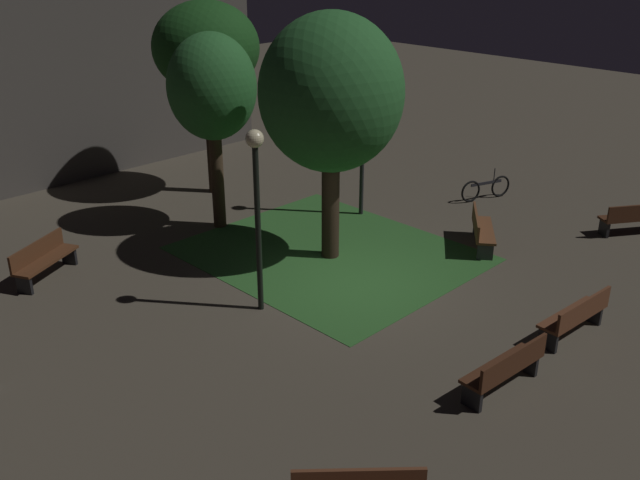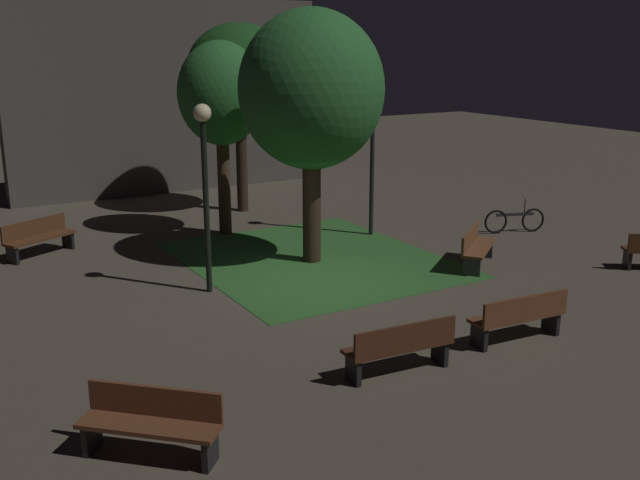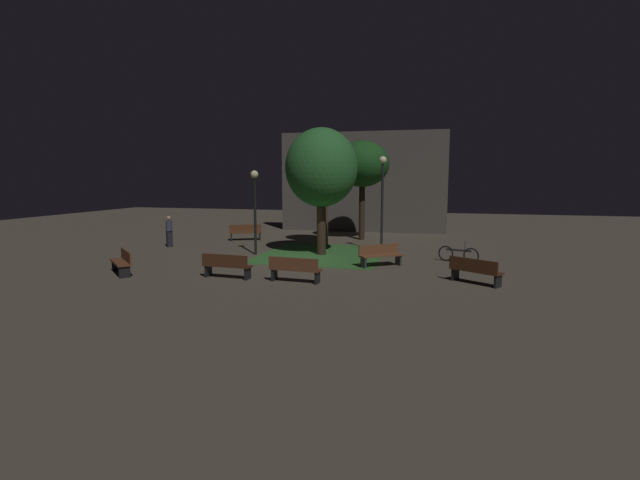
% 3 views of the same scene
% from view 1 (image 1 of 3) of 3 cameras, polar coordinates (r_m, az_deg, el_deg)
% --- Properties ---
extents(ground_plane, '(60.00, 60.00, 0.00)m').
position_cam_1_polar(ground_plane, '(16.13, 3.36, -3.56)').
color(ground_plane, '#4C4438').
extents(grass_lawn, '(5.62, 6.60, 0.01)m').
position_cam_1_polar(grass_lawn, '(17.58, 0.79, -1.09)').
color(grass_lawn, '#2D6028').
rests_on(grass_lawn, ground).
extents(bench_front_left, '(1.83, 0.62, 0.88)m').
position_cam_1_polar(bench_front_left, '(12.75, 14.76, -9.91)').
color(bench_front_left, '#422314').
rests_on(bench_front_left, ground).
extents(bench_front_right, '(1.83, 0.61, 0.88)m').
position_cam_1_polar(bench_front_right, '(14.75, 19.94, -5.73)').
color(bench_front_right, brown).
rests_on(bench_front_right, ground).
extents(bench_path_side, '(1.82, 1.25, 0.88)m').
position_cam_1_polar(bench_path_side, '(17.39, -21.39, -1.41)').
color(bench_path_side, '#512D19').
rests_on(bench_path_side, ground).
extents(bench_corner, '(1.76, 1.40, 0.88)m').
position_cam_1_polar(bench_corner, '(20.28, 24.03, 1.67)').
color(bench_corner, '#422314').
rests_on(bench_corner, ground).
extents(bench_back_row, '(1.72, 1.47, 0.88)m').
position_cam_1_polar(bench_back_row, '(18.25, 12.81, 0.88)').
color(bench_back_row, brown).
rests_on(bench_back_row, ground).
extents(tree_back_left, '(2.26, 2.26, 5.12)m').
position_cam_1_polar(tree_back_left, '(18.36, -8.69, 11.93)').
color(tree_back_left, '#423021').
rests_on(tree_back_left, ground).
extents(tree_tall_center, '(3.05, 3.05, 5.63)m').
position_cam_1_polar(tree_tall_center, '(21.04, -9.16, 14.95)').
color(tree_tall_center, '#2D2116').
rests_on(tree_tall_center, ground).
extents(tree_lawn_side, '(3.31, 3.31, 5.82)m').
position_cam_1_polar(tree_lawn_side, '(16.21, 0.91, 11.62)').
color(tree_lawn_side, '#2D2116').
rests_on(tree_lawn_side, ground).
extents(lamp_post_path_center, '(0.36, 0.36, 3.89)m').
position_cam_1_polar(lamp_post_path_center, '(14.04, -5.13, 4.15)').
color(lamp_post_path_center, black).
rests_on(lamp_post_path_center, ground).
extents(lamp_post_plaza_west, '(0.36, 0.36, 4.56)m').
position_cam_1_polar(lamp_post_plaza_west, '(19.18, 3.52, 10.75)').
color(lamp_post_plaza_west, black).
rests_on(lamp_post_plaza_west, ground).
extents(bicycle, '(1.67, 0.64, 0.93)m').
position_cam_1_polar(bicycle, '(21.63, 13.20, 4.07)').
color(bicycle, black).
rests_on(bicycle, ground).
extents(building_wall_backdrop, '(10.91, 0.80, 6.51)m').
position_cam_1_polar(building_wall_backdrop, '(24.37, -16.57, 13.00)').
color(building_wall_backdrop, '#4C4742').
rests_on(building_wall_backdrop, ground).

